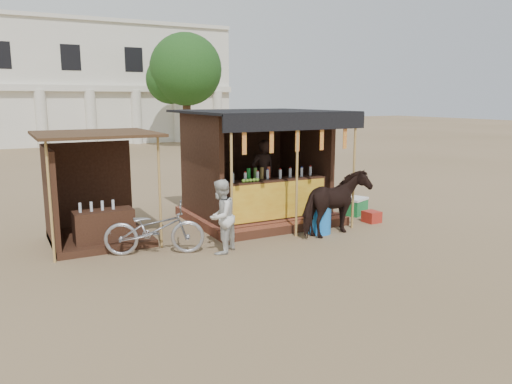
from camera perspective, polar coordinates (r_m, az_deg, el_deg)
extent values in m
plane|color=#846B4C|center=(9.62, 4.53, -8.03)|extent=(120.00, 120.00, 0.00)
cube|color=brown|center=(12.98, -0.05, -2.54)|extent=(3.40, 2.80, 0.22)
cube|color=brown|center=(11.68, 3.53, -4.11)|extent=(3.40, 0.35, 0.20)
cube|color=#3C2216|center=(12.05, 2.07, -0.74)|extent=(2.60, 0.55, 0.95)
cube|color=orange|center=(11.81, 2.77, -0.98)|extent=(2.50, 0.02, 0.88)
cube|color=#3C2216|center=(13.85, -2.48, 4.00)|extent=(3.00, 0.12, 2.50)
cube|color=#3C2216|center=(12.12, -6.33, 2.99)|extent=(0.12, 2.50, 2.50)
cube|color=#3C2216|center=(13.50, 5.59, 3.79)|extent=(0.12, 2.50, 2.50)
cube|color=black|center=(12.47, 0.39, 9.17)|extent=(3.60, 3.60, 0.06)
cube|color=black|center=(10.94, 4.87, 7.98)|extent=(3.60, 0.06, 0.36)
cylinder|color=tan|center=(10.32, -2.81, 1.16)|extent=(0.06, 0.06, 2.75)
cylinder|color=tan|center=(11.09, 4.69, 1.81)|extent=(0.06, 0.06, 2.75)
cylinder|color=tan|center=(12.02, 11.13, 2.33)|extent=(0.06, 0.06, 2.75)
cube|color=red|center=(10.35, -1.34, 5.81)|extent=(0.10, 0.02, 0.55)
cube|color=red|center=(10.65, 1.80, 5.94)|extent=(0.10, 0.02, 0.55)
cube|color=red|center=(10.99, 4.76, 6.06)|extent=(0.10, 0.02, 0.55)
cube|color=red|center=(11.35, 7.53, 6.15)|extent=(0.10, 0.02, 0.55)
cube|color=red|center=(11.74, 10.13, 6.23)|extent=(0.10, 0.02, 0.55)
imported|color=black|center=(13.01, 0.81, 2.01)|extent=(0.68, 0.46, 1.80)
cube|color=#3C2216|center=(11.43, -17.37, -5.05)|extent=(2.00, 2.00, 0.15)
cube|color=#3C2216|center=(12.14, -18.48, 0.50)|extent=(1.90, 0.10, 2.10)
cube|color=#3C2216|center=(11.09, -22.47, -0.68)|extent=(0.10, 1.90, 2.10)
cube|color=#472D19|center=(10.96, -17.93, 6.35)|extent=(2.40, 2.40, 0.06)
cylinder|color=tan|center=(10.03, -22.47, -1.08)|extent=(0.05, 0.05, 2.35)
cylinder|color=tan|center=(10.43, -10.94, -0.03)|extent=(0.05, 0.05, 2.35)
cube|color=#3C2216|center=(10.87, -16.96, -4.06)|extent=(1.20, 0.50, 0.80)
imported|color=black|center=(11.39, 9.10, -1.34)|extent=(1.87, 1.17, 1.47)
imported|color=#A0A1A9|center=(10.15, -11.53, -4.16)|extent=(2.09, 1.33, 1.04)
imported|color=silver|center=(10.00, -4.05, -2.82)|extent=(0.92, 0.90, 1.50)
cylinder|color=blue|center=(11.59, 7.25, -2.80)|extent=(0.60, 0.60, 0.79)
cube|color=#9F251A|center=(12.90, 13.07, -2.77)|extent=(0.38, 0.41, 0.28)
cube|color=#1A7838|center=(13.63, 11.31, -1.72)|extent=(0.73, 0.63, 0.40)
cube|color=white|center=(13.58, 11.35, -0.78)|extent=(0.76, 0.65, 0.06)
cube|color=silver|center=(37.78, -24.07, 11.18)|extent=(26.00, 7.00, 8.00)
cube|color=silver|center=(34.19, -23.56, 10.86)|extent=(26.00, 0.50, 0.40)
cube|color=silver|center=(34.64, -24.14, 18.05)|extent=(26.00, 0.30, 0.25)
cylinder|color=silver|center=(34.21, -23.32, 7.69)|extent=(0.70, 0.70, 3.60)
cylinder|color=silver|center=(34.60, -18.33, 8.04)|extent=(0.70, 0.70, 3.60)
cylinder|color=silver|center=(35.23, -13.48, 8.32)|extent=(0.70, 0.70, 3.60)
cylinder|color=silver|center=(36.11, -8.83, 8.54)|extent=(0.70, 0.70, 3.60)
cylinder|color=silver|center=(37.21, -4.42, 8.69)|extent=(0.70, 0.70, 3.60)
cylinder|color=#382314|center=(31.63, -7.89, 8.64)|extent=(0.50, 0.50, 4.00)
sphere|color=#224F1B|center=(31.66, -8.03, 13.71)|extent=(4.40, 4.40, 4.40)
sphere|color=#224F1B|center=(31.93, -9.76, 12.55)|extent=(2.99, 2.99, 2.99)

